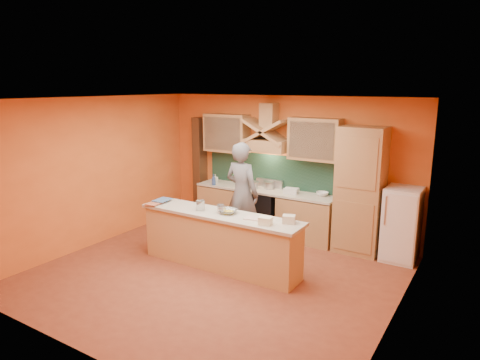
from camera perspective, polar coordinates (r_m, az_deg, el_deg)
The scene contains 36 objects.
floor at distance 7.11m, azimuth -3.36°, elevation -12.44°, with size 5.50×5.00×0.01m, color brown.
ceiling at distance 6.45m, azimuth -3.68°, elevation 10.72°, with size 5.50×5.00×0.01m, color white.
wall_back at distance 8.75m, azimuth 6.00°, elevation 1.95°, with size 5.50×0.02×2.80m, color orange.
wall_front at distance 4.91m, azimuth -20.76°, elevation -7.39°, with size 5.50×0.02×2.80m, color orange.
wall_left at distance 8.50m, azimuth -18.82°, elevation 1.02°, with size 0.02×5.00×2.80m, color orange.
wall_right at distance 5.58m, azimuth 20.31°, elevation -4.99°, with size 0.02×5.00×2.80m, color orange.
base_cabinet_left at distance 9.33m, azimuth -1.88°, elevation -3.44°, with size 1.10×0.60×0.86m, color tan.
base_cabinet_right at distance 8.47m, azimuth 8.92°, elevation -5.28°, with size 1.10×0.60×0.86m, color tan.
counter_top at distance 8.73m, azimuth 3.29°, elevation -1.38°, with size 3.00×0.62×0.04m, color beige.
stove at distance 8.85m, azimuth 3.25°, elevation -4.21°, with size 0.60×0.58×0.90m, color black.
backsplash at distance 8.90m, azimuth 4.20°, elevation 1.18°, with size 3.00×0.03×0.70m, color #183528.
range_hood at distance 8.60m, azimuth 3.53°, elevation 4.64°, with size 0.92×0.50×0.24m, color tan.
hood_chimney at distance 8.63m, azimuth 3.90°, elevation 8.54°, with size 0.30×0.30×0.50m, color tan.
upper_cabinet_left at distance 9.15m, azimuth -1.78°, elevation 6.28°, with size 1.00×0.35×0.80m, color tan.
upper_cabinet_right at distance 8.22m, azimuth 9.96°, elevation 5.37°, with size 1.00×0.35×0.80m, color tan.
pantry_column at distance 7.96m, azimuth 15.73°, elevation -1.39°, with size 0.80×0.60×2.30m, color tan.
fridge at distance 7.93m, azimuth 20.74°, elevation -5.55°, with size 0.58×0.60×1.30m, color white.
trim_column_left at distance 9.73m, azimuth -5.34°, elevation 1.55°, with size 0.20×0.30×2.30m, color #472816.
island_body at distance 7.22m, azimuth -2.67°, elevation -8.25°, with size 2.80×0.55×0.88m, color tan.
island_top at distance 7.06m, azimuth -2.71°, elevation -4.61°, with size 2.90×0.62×0.05m, color beige.
person at distance 8.11m, azimuth 0.27°, elevation -1.83°, with size 0.72×0.47×1.97m, color slate.
pot_large at distance 8.75m, azimuth 1.71°, elevation -0.83°, with size 0.22×0.22×0.15m, color silver.
pot_small at distance 8.76m, azimuth 3.85°, elevation -0.84°, with size 0.21×0.21×0.15m, color silver.
soap_bottle_a at distance 9.29m, azimuth -3.29°, elevation 0.19°, with size 0.08×0.09×0.19m, color silver.
soap_bottle_b at distance 9.07m, azimuth -3.53°, elevation 0.04°, with size 0.09×0.09×0.23m, color #2F4A83.
bowl_back at distance 8.36m, azimuth 10.91°, elevation -1.83°, with size 0.23×0.23×0.07m, color white.
dish_rack at distance 8.46m, azimuth 6.84°, elevation -1.44°, with size 0.27×0.21×0.10m, color silver.
book_lower at distance 7.76m, azimuth -11.97°, elevation -3.00°, with size 0.22×0.30×0.03m, color #B86141.
book_upper at distance 7.89m, azimuth -10.99°, elevation -2.54°, with size 0.24×0.33×0.02m, color #456898.
jar_large at distance 7.21m, azimuth -5.30°, elevation -3.39°, with size 0.14×0.14×0.17m, color silver.
jar_small at distance 7.07m, azimuth -2.63°, elevation -3.81°, with size 0.11×0.11×0.14m, color silver.
kitchen_scale at distance 7.05m, azimuth -2.49°, elevation -4.04°, with size 0.11×0.11×0.09m, color silver.
mixing_bowl at distance 7.02m, azimuth -1.61°, elevation -4.20°, with size 0.30×0.30×0.07m, color white.
cloth at distance 6.76m, azimuth 1.72°, elevation -5.11°, with size 0.26×0.19×0.02m, color beige.
grocery_bag_a at distance 6.58m, azimuth 6.53°, elevation -5.21°, with size 0.19×0.15×0.12m, color beige.
grocery_bag_b at distance 6.48m, azimuth 3.42°, elevation -5.45°, with size 0.19×0.15×0.12m, color #EEEDC4.
Camera 1 is at (3.74, -5.25, 3.02)m, focal length 32.00 mm.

